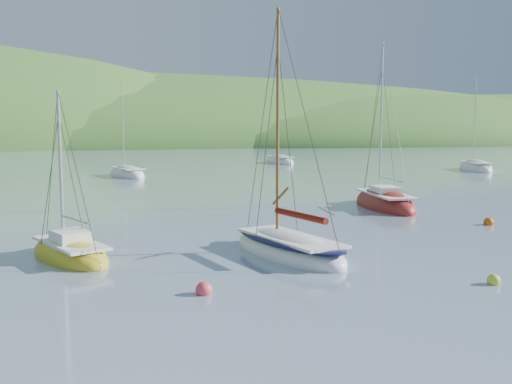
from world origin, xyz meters
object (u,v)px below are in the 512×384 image
object	(u,v)px
distant_sloop_a	(127,175)
distant_sloop_b	(280,162)
distant_sloop_d	(475,169)
sailboat_yellow	(70,254)
sloop_red	(384,204)
daysailer_white	(288,249)

from	to	relation	value
distant_sloop_a	distant_sloop_b	world-z (taller)	distant_sloop_b
distant_sloop_b	distant_sloop_d	xyz separation A→B (m)	(16.43, -19.90, 0.00)
sailboat_yellow	distant_sloop_d	bearing A→B (deg)	15.43
sloop_red	sailboat_yellow	world-z (taller)	sloop_red
sailboat_yellow	sloop_red	bearing A→B (deg)	4.00
sailboat_yellow	distant_sloop_b	bearing A→B (deg)	41.24
sloop_red	daysailer_white	bearing A→B (deg)	-125.27
sloop_red	distant_sloop_a	world-z (taller)	sloop_red
distant_sloop_a	distant_sloop_d	size ratio (longest dim) A/B	0.91
sloop_red	distant_sloop_b	world-z (taller)	distant_sloop_b
sloop_red	distant_sloop_d	world-z (taller)	distant_sloop_d
sailboat_yellow	distant_sloop_d	size ratio (longest dim) A/B	0.58
distant_sloop_a	distant_sloop_b	distance (m)	27.55
sailboat_yellow	distant_sloop_b	world-z (taller)	distant_sloop_b
sailboat_yellow	distant_sloop_a	xyz separation A→B (m)	(5.33, 36.08, 0.01)
distant_sloop_a	sloop_red	bearing A→B (deg)	-77.88
daysailer_white	sloop_red	distance (m)	14.41
sloop_red	distant_sloop_b	size ratio (longest dim) A/B	0.96
daysailer_white	distant_sloop_b	xyz separation A→B (m)	(19.72, 54.27, -0.03)
sailboat_yellow	distant_sloop_d	distance (m)	54.67
sailboat_yellow	distant_sloop_a	size ratio (longest dim) A/B	0.64
distant_sloop_d	daysailer_white	bearing A→B (deg)	-114.12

